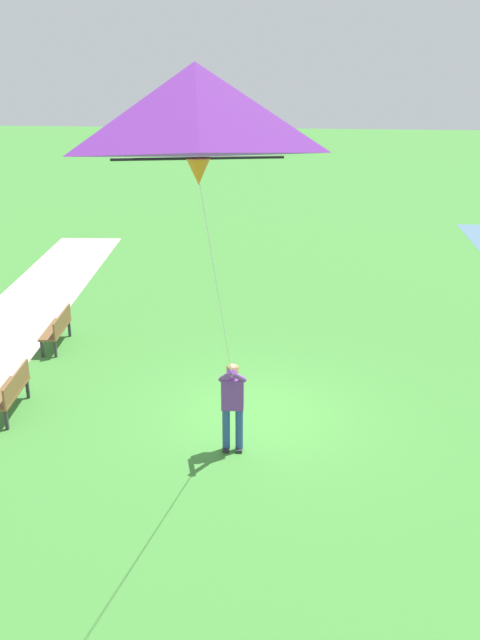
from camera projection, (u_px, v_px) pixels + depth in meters
ground_plane at (256, 415)px, 14.14m from camera, size 120.00×120.00×0.00m
person_kite_flyer at (233, 400)px, 12.53m from camera, size 0.52×0.62×1.83m
flying_kite at (197, 125)px, 5.84m from camera, size 1.57×5.21×5.00m
park_bench_near_walkway at (58, 327)px, 17.34m from camera, size 0.55×1.53×0.88m
park_bench_far_walkway at (11, 390)px, 14.07m from camera, size 0.55×1.53×0.88m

